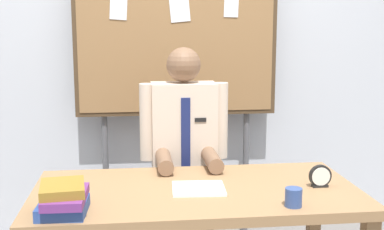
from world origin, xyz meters
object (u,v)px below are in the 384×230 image
at_px(book_stack, 64,199).
at_px(open_notebook, 198,189).
at_px(person, 184,169).
at_px(bulletin_board, 177,42).
at_px(desk, 196,204).
at_px(coffee_mug, 293,197).
at_px(desk_clock, 320,177).

height_order(book_stack, open_notebook, book_stack).
bearing_deg(book_stack, person, 54.73).
bearing_deg(open_notebook, bulletin_board, 90.44).
height_order(desk, bulletin_board, bulletin_board).
bearing_deg(book_stack, bulletin_board, 65.46).
bearing_deg(coffee_mug, open_notebook, 144.07).
bearing_deg(desk, open_notebook, -66.91).
distance_m(bulletin_board, desk_clock, 1.47).
bearing_deg(person, desk_clock, -46.07).
height_order(person, open_notebook, person).
bearing_deg(coffee_mug, person, 113.95).
relative_size(person, coffee_mug, 16.46).
height_order(person, bulletin_board, bulletin_board).
bearing_deg(bulletin_board, desk_clock, -60.96).
relative_size(bulletin_board, desk_clock, 17.27).
relative_size(desk, open_notebook, 6.28).
bearing_deg(person, open_notebook, -89.23).
bearing_deg(desk, coffee_mug, -37.18).
bearing_deg(desk, bulletin_board, 90.00).
height_order(open_notebook, desk_clock, desk_clock).
distance_m(person, book_stack, 1.09).
xyz_separation_m(desk, bulletin_board, (-0.00, 1.10, 0.80)).
relative_size(desk_clock, coffee_mug, 1.34).
bearing_deg(book_stack, desk_clock, 10.06).
height_order(bulletin_board, book_stack, bulletin_board).
bearing_deg(book_stack, desk, 23.56).
bearing_deg(bulletin_board, coffee_mug, -73.77).
relative_size(desk, bulletin_board, 0.82).
bearing_deg(coffee_mug, book_stack, 177.90).
bearing_deg(book_stack, open_notebook, 21.74).
relative_size(bulletin_board, book_stack, 6.74).
relative_size(desk, book_stack, 5.54).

